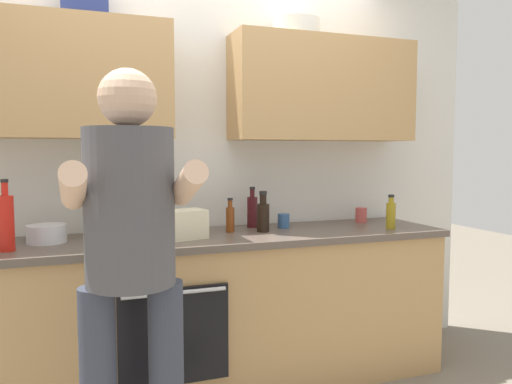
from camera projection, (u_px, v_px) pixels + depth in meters
back_wall_unit at (199, 132)px, 3.08m from camera, size 4.00×0.38×2.50m
counter at (211, 312)px, 2.91m from camera, size 2.84×0.67×0.90m
person_standing at (131, 251)px, 1.92m from camera, size 0.49×0.45×1.69m
bottle_oil at (391, 214)px, 3.11m from camera, size 0.06×0.06×0.21m
bottle_vinegar at (230, 218)px, 2.98m from camera, size 0.05×0.05×0.20m
bottle_hotsauce at (6, 222)px, 2.41m from camera, size 0.08×0.08×0.35m
bottle_wine at (252, 211)px, 3.17m from camera, size 0.07×0.07×0.26m
bottle_soy at (263, 215)px, 2.99m from camera, size 0.07×0.07×0.24m
cup_stoneware at (119, 236)px, 2.58m from camera, size 0.08×0.08×0.09m
cup_tea at (284, 221)px, 3.15m from camera, size 0.07×0.07×0.09m
cup_ceramic at (361, 215)px, 3.39m from camera, size 0.08×0.08×0.10m
mixing_bowl at (47, 234)px, 2.64m from camera, size 0.20×0.20×0.10m
potted_herb at (125, 206)px, 2.77m from camera, size 0.19×0.19×0.30m
grocery_bag_rice at (183, 224)px, 2.75m from camera, size 0.27×0.21×0.16m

